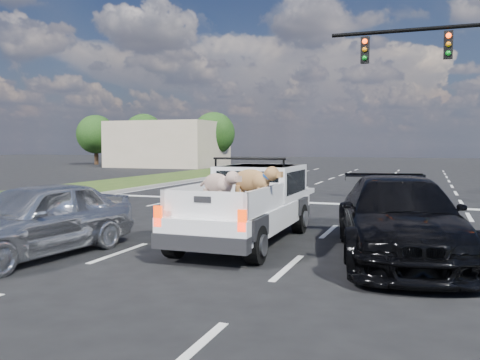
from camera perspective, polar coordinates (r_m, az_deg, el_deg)
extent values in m
plane|color=black|center=(9.75, -4.73, -8.94)|extent=(160.00, 160.00, 0.00)
cube|color=silver|center=(17.44, -12.05, -3.25)|extent=(0.12, 60.00, 0.01)
cube|color=silver|center=(15.85, -1.27, -3.88)|extent=(0.12, 60.00, 0.01)
cube|color=silver|center=(14.94, 11.35, -4.45)|extent=(0.12, 60.00, 0.01)
cube|color=silver|center=(14.81, 24.89, -4.82)|extent=(0.12, 60.00, 0.01)
cube|color=silver|center=(19.56, -20.88, -2.65)|extent=(0.15, 60.00, 0.01)
cube|color=silver|center=(19.16, 8.05, -2.55)|extent=(17.00, 0.45, 0.01)
cube|color=gray|center=(19.72, -21.43, -2.42)|extent=(0.15, 60.00, 0.14)
cylinder|color=black|center=(19.55, 23.92, 15.53)|extent=(9.00, 0.14, 0.14)
cube|color=black|center=(19.41, 22.35, 13.85)|extent=(0.30, 0.18, 0.95)
sphere|color=#EE3407|center=(19.36, 22.38, 14.78)|extent=(0.18, 0.18, 0.18)
cube|color=black|center=(19.53, 13.86, 13.97)|extent=(0.30, 0.18, 0.95)
sphere|color=#EE3407|center=(19.48, 13.84, 14.89)|extent=(0.18, 0.18, 0.18)
cube|color=#C4B095|center=(50.66, -8.01, 3.98)|extent=(10.00, 8.00, 4.40)
cylinder|color=#332114|center=(57.71, -15.83, 2.76)|extent=(0.44, 0.44, 2.16)
sphere|color=#173A0F|center=(57.72, -15.88, 4.96)|extent=(4.20, 4.20, 4.20)
cylinder|color=#332114|center=(54.39, -10.72, 2.77)|extent=(0.44, 0.44, 2.16)
sphere|color=#173A0F|center=(54.39, -10.75, 5.11)|extent=(4.20, 4.20, 4.20)
cylinder|color=#332114|center=(50.74, -2.94, 2.75)|extent=(0.44, 0.44, 2.16)
sphere|color=#173A0F|center=(50.74, -2.95, 5.26)|extent=(4.20, 4.20, 4.20)
cylinder|color=black|center=(9.94, -7.34, -6.60)|extent=(0.27, 0.72, 0.72)
cylinder|color=black|center=(9.32, 1.76, -7.28)|extent=(0.27, 0.72, 0.72)
cylinder|color=black|center=(13.10, -0.35, -4.00)|extent=(0.27, 0.72, 0.72)
cylinder|color=black|center=(12.63, 6.68, -4.32)|extent=(0.27, 0.72, 0.72)
cube|color=white|center=(11.20, 0.61, -3.99)|extent=(1.84, 5.01, 0.49)
cube|color=white|center=(12.25, 2.42, -0.25)|extent=(1.76, 2.19, 0.81)
cube|color=black|center=(11.23, 0.79, -0.49)|extent=(1.46, 0.04, 0.58)
cylinder|color=black|center=(11.32, 1.00, 2.42)|extent=(1.70, 0.06, 0.05)
cube|color=black|center=(10.14, -1.45, -3.60)|extent=(1.70, 2.42, 0.06)
cube|color=white|center=(10.43, -5.57, -1.89)|extent=(0.10, 2.41, 0.49)
cube|color=white|center=(9.85, 2.90, -2.22)|extent=(0.10, 2.41, 0.49)
cube|color=white|center=(9.04, -4.14, -2.79)|extent=(1.68, 0.09, 0.49)
cube|color=red|center=(9.25, -9.18, -4.03)|extent=(0.15, 0.06, 0.38)
cube|color=red|center=(8.60, 0.24, -4.59)|extent=(0.15, 0.06, 0.38)
cube|color=black|center=(9.03, -4.46, -7.05)|extent=(1.81, 0.30, 0.28)
imported|color=silver|center=(10.68, -22.00, -4.06)|extent=(2.24, 4.49, 1.47)
imported|color=black|center=(10.16, 17.39, -4.12)|extent=(3.15, 5.67, 1.55)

